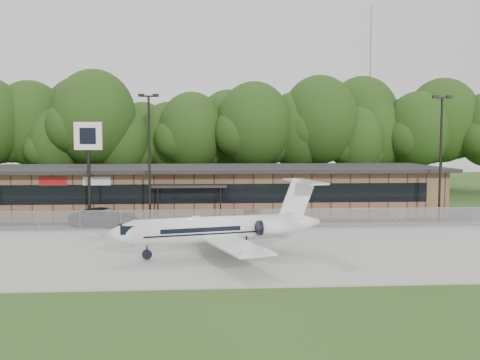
{
  "coord_description": "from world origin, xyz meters",
  "views": [
    {
      "loc": [
        -0.76,
        -24.86,
        6.87
      ],
      "look_at": [
        1.68,
        12.0,
        3.97
      ],
      "focal_mm": 40.0,
      "sensor_mm": 36.0,
      "label": 1
    }
  ],
  "objects": [
    {
      "name": "ground",
      "position": [
        0.0,
        0.0,
        0.0
      ],
      "size": [
        160.0,
        160.0,
        0.0
      ],
      "primitive_type": "plane",
      "color": "#2F491A",
      "rests_on": "ground"
    },
    {
      "name": "apron",
      "position": [
        0.0,
        8.0,
        0.04
      ],
      "size": [
        64.0,
        18.0,
        0.08
      ],
      "primitive_type": "cube",
      "color": "#9E9B93",
      "rests_on": "ground"
    },
    {
      "name": "parking_lot",
      "position": [
        0.0,
        19.5,
        0.03
      ],
      "size": [
        50.0,
        9.0,
        0.06
      ],
      "primitive_type": "cube",
      "color": "#383835",
      "rests_on": "ground"
    },
    {
      "name": "terminal",
      "position": [
        -0.0,
        23.94,
        2.18
      ],
      "size": [
        41.0,
        11.65,
        4.3
      ],
      "color": "brown",
      "rests_on": "ground"
    },
    {
      "name": "fence",
      "position": [
        0.0,
        15.0,
        0.78
      ],
      "size": [
        46.0,
        0.04,
        1.52
      ],
      "color": "gray",
      "rests_on": "ground"
    },
    {
      "name": "treeline",
      "position": [
        0.0,
        42.0,
        7.5
      ],
      "size": [
        72.0,
        12.0,
        15.0
      ],
      "primitive_type": null,
      "color": "#1A3812",
      "rests_on": "ground"
    },
    {
      "name": "radio_mast",
      "position": [
        22.0,
        48.0,
        12.5
      ],
      "size": [
        0.2,
        0.2,
        25.0
      ],
      "primitive_type": "cylinder",
      "color": "gray",
      "rests_on": "ground"
    },
    {
      "name": "light_pole_mid",
      "position": [
        -5.0,
        16.5,
        5.98
      ],
      "size": [
        1.55,
        0.3,
        10.23
      ],
      "color": "black",
      "rests_on": "ground"
    },
    {
      "name": "light_pole_right",
      "position": [
        18.0,
        16.5,
        5.98
      ],
      "size": [
        1.55,
        0.3,
        10.23
      ],
      "color": "black",
      "rests_on": "ground"
    },
    {
      "name": "business_jet",
      "position": [
        0.21,
        5.74,
        1.58
      ],
      "size": [
        13.02,
        11.71,
        4.41
      ],
      "rotation": [
        0.0,
        0.0,
        0.23
      ],
      "color": "white",
      "rests_on": "ground"
    },
    {
      "name": "suv",
      "position": [
        -8.52,
        16.82,
        0.74
      ],
      "size": [
        5.65,
        3.36,
        1.47
      ],
      "primitive_type": "imported",
      "rotation": [
        0.0,
        0.0,
        1.39
      ],
      "color": "#323134",
      "rests_on": "ground"
    },
    {
      "name": "pole_sign",
      "position": [
        -9.65,
        16.8,
        6.19
      ],
      "size": [
        2.13,
        0.39,
        8.09
      ],
      "rotation": [
        0.0,
        0.0,
        -0.07
      ],
      "color": "black",
      "rests_on": "ground"
    }
  ]
}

